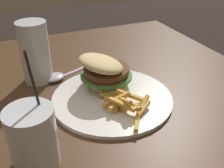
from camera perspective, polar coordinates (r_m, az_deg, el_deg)
The scene contains 5 objects.
dining_table at distance 0.68m, azimuth -2.60°, elevation -13.82°, with size 1.23×1.06×0.75m.
meal_plate_near at distance 0.69m, azimuth -0.89°, elevation 0.23°, with size 0.31×0.31×0.11m.
beer_glass at distance 0.76m, azimuth -16.37°, elevation 6.46°, with size 0.08×0.08×0.17m.
juice_glass at distance 0.50m, azimuth -16.74°, elevation -11.57°, with size 0.09×0.09×0.22m.
spoon at distance 0.79m, azimuth -12.02°, elevation 1.57°, with size 0.10×0.19×0.02m.
Camera 1 is at (-0.46, 0.16, 1.13)m, focal length 42.00 mm.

